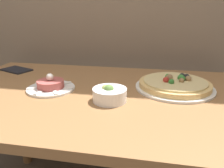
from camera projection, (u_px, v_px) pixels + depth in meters
dining_table at (92, 110)px, 1.01m from camera, size 1.39×0.86×0.76m
pizza_plate at (175, 85)px, 1.00m from camera, size 0.36×0.36×0.07m
tartare_plate at (51, 86)px, 0.99m from camera, size 0.22×0.22×0.08m
small_bowl at (109, 94)px, 0.86m from camera, size 0.14×0.14×0.07m
napkin at (16, 70)px, 1.30m from camera, size 0.20×0.16×0.01m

